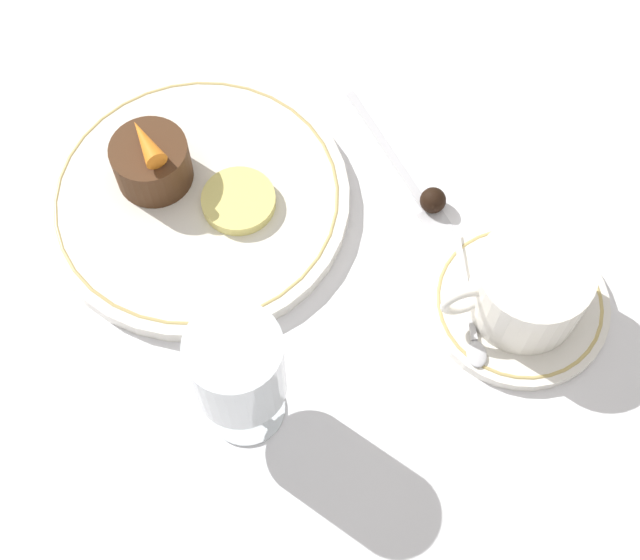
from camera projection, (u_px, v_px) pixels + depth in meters
ground_plane at (240, 251)px, 0.72m from camera, size 3.00×3.00×0.00m
dinner_plate at (198, 199)px, 0.74m from camera, size 0.25×0.25×0.01m
saucer at (519, 303)px, 0.69m from camera, size 0.14×0.14×0.01m
coffee_cup at (529, 286)px, 0.66m from camera, size 0.11×0.09×0.06m
spoon at (469, 310)px, 0.69m from camera, size 0.03×0.12×0.00m
wine_glass at (238, 370)px, 0.59m from camera, size 0.06×0.06×0.12m
fork at (414, 190)px, 0.75m from camera, size 0.06×0.19×0.01m
dessert_cake at (152, 163)px, 0.72m from camera, size 0.06×0.06×0.04m
carrot_garnish at (145, 141)px, 0.69m from camera, size 0.03×0.05×0.02m
pineapple_slice at (239, 201)px, 0.72m from camera, size 0.06×0.06×0.01m
chocolate_truffle at (433, 201)px, 0.73m from camera, size 0.02×0.02×0.02m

